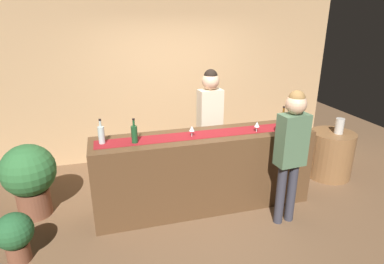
{
  "coord_description": "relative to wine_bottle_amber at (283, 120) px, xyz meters",
  "views": [
    {
      "loc": [
        -1.18,
        -3.62,
        2.46
      ],
      "look_at": [
        -0.17,
        0.0,
        1.08
      ],
      "focal_mm": 30.07,
      "sensor_mm": 36.0,
      "label": 1
    }
  ],
  "objects": [
    {
      "name": "counter_runner_cloth",
      "position": [
        -1.07,
        0.05,
        -0.11
      ],
      "size": [
        2.7,
        0.28,
        0.01
      ],
      "primitive_type": "cube",
      "color": "maroon",
      "rests_on": "bar_counter"
    },
    {
      "name": "back_wall",
      "position": [
        -1.07,
        1.95,
        0.3
      ],
      "size": [
        6.0,
        0.12,
        2.9
      ],
      "primitive_type": "cube",
      "color": "tan",
      "rests_on": "ground"
    },
    {
      "name": "bartender",
      "position": [
        -0.8,
        0.63,
        -0.05
      ],
      "size": [
        0.36,
        0.25,
        1.76
      ],
      "rotation": [
        0.0,
        0.0,
        3.23
      ],
      "color": "#26262B",
      "rests_on": "ground"
    },
    {
      "name": "wine_bottle_green",
      "position": [
        -1.95,
        0.0,
        0.0
      ],
      "size": [
        0.07,
        0.07,
        0.3
      ],
      "color": "#194723",
      "rests_on": "bar_counter"
    },
    {
      "name": "wine_bottle_amber",
      "position": [
        0.0,
        0.0,
        0.0
      ],
      "size": [
        0.07,
        0.07,
        0.3
      ],
      "color": "brown",
      "rests_on": "bar_counter"
    },
    {
      "name": "potted_plant_small",
      "position": [
        -3.27,
        -0.43,
        -0.82
      ],
      "size": [
        0.38,
        0.38,
        0.56
      ],
      "color": "brown",
      "rests_on": "ground"
    },
    {
      "name": "round_side_table",
      "position": [
        1.14,
        0.34,
        -0.78
      ],
      "size": [
        0.68,
        0.68,
        0.74
      ],
      "primitive_type": "cylinder",
      "color": "brown",
      "rests_on": "ground"
    },
    {
      "name": "bar_counter",
      "position": [
        -1.07,
        0.05,
        -0.63
      ],
      "size": [
        2.85,
        0.6,
        1.03
      ],
      "primitive_type": "cube",
      "color": "#543821",
      "rests_on": "ground"
    },
    {
      "name": "wine_glass_near_customer",
      "position": [
        -1.25,
        0.01,
        -0.01
      ],
      "size": [
        0.07,
        0.07,
        0.14
      ],
      "color": "silver",
      "rests_on": "bar_counter"
    },
    {
      "name": "wine_bottle_clear",
      "position": [
        -2.32,
        0.08,
        0.0
      ],
      "size": [
        0.07,
        0.07,
        0.3
      ],
      "color": "#B2C6C1",
      "rests_on": "bar_counter"
    },
    {
      "name": "potted_plant_tall",
      "position": [
        -3.25,
        0.44,
        -0.59
      ],
      "size": [
        0.66,
        0.66,
        0.97
      ],
      "color": "brown",
      "rests_on": "ground"
    },
    {
      "name": "customer_sipping",
      "position": [
        -0.2,
        -0.56,
        -0.11
      ],
      "size": [
        0.35,
        0.24,
        1.69
      ],
      "rotation": [
        0.0,
        0.0,
        0.07
      ],
      "color": "#33333D",
      "rests_on": "ground"
    },
    {
      "name": "ground_plane",
      "position": [
        -1.07,
        0.05,
        -1.15
      ],
      "size": [
        10.0,
        10.0,
        0.0
      ],
      "primitive_type": "plane",
      "color": "brown"
    },
    {
      "name": "vase_on_side_table",
      "position": [
        1.18,
        0.3,
        -0.29
      ],
      "size": [
        0.13,
        0.13,
        0.24
      ],
      "primitive_type": "cylinder",
      "color": "#B7B2A8",
      "rests_on": "round_side_table"
    },
    {
      "name": "wine_glass_mid_counter",
      "position": [
        -0.4,
        -0.06,
        -0.01
      ],
      "size": [
        0.07,
        0.07,
        0.14
      ],
      "color": "silver",
      "rests_on": "bar_counter"
    }
  ]
}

